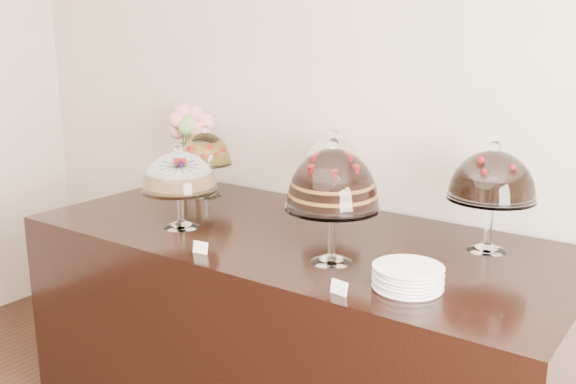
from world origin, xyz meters
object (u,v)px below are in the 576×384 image
Objects in this scene: display_counter at (295,335)px; plate_stack at (408,277)px; cake_stand_dark_choco at (492,180)px; flower_vase at (190,135)px; cake_stand_sugar_sponge at (179,175)px; cake_stand_cheesecake at (333,159)px; cake_stand_choco_layer at (333,183)px; cake_stand_fruit_tart at (206,152)px.

plate_stack is at bearing -23.39° from display_counter.
cake_stand_dark_choco is 0.96× the size of flower_vase.
cake_stand_sugar_sponge is 0.86× the size of cake_stand_dark_choco.
cake_stand_dark_choco is at bearing 80.79° from plate_stack.
display_counter is 0.77m from cake_stand_cheesecake.
cake_stand_choco_layer reaches higher than display_counter.
cake_stand_choco_layer reaches higher than cake_stand_fruit_tart.
cake_stand_dark_choco is (0.72, -0.07, 0.02)m from cake_stand_cheesecake.
cake_stand_choco_layer is at bearing -58.55° from cake_stand_cheesecake.
display_counter is at bearing -21.34° from flower_vase.
cake_stand_dark_choco is at bearing 18.98° from display_counter.
cake_stand_dark_choco is at bearing -0.42° from cake_stand_fruit_tart.
cake_stand_fruit_tart is 0.82× the size of flower_vase.
flower_vase is at bearing 157.82° from plate_stack.
cake_stand_fruit_tart is at bearing -27.33° from flower_vase.
cake_stand_choco_layer is 0.60m from cake_stand_cheesecake.
display_counter is 1.00m from cake_stand_fruit_tart.
flower_vase is at bearing 152.67° from cake_stand_fruit_tart.
plate_stack is at bearing -11.94° from cake_stand_choco_layer.
plate_stack is at bearing -22.18° from flower_vase.
cake_stand_choco_layer is 1.26× the size of cake_stand_fruit_tart.
cake_stand_choco_layer reaches higher than cake_stand_dark_choco.
cake_stand_cheesecake reaches higher than plate_stack.
cake_stand_sugar_sponge is at bearing 176.64° from plate_stack.
cake_stand_fruit_tart is at bearing 155.82° from cake_stand_choco_layer.
cake_stand_cheesecake is 1.10× the size of cake_stand_fruit_tart.
cake_stand_choco_layer is at bearing 168.06° from plate_stack.
cake_stand_dark_choco is 1.41m from cake_stand_fruit_tart.
display_counter is 0.81m from cake_stand_choco_layer.
plate_stack is (0.63, -0.58, -0.21)m from cake_stand_cheesecake.
display_counter is 5.71× the size of cake_stand_cheesecake.
cake_stand_sugar_sponge is at bearing -49.69° from flower_vase.
display_counter is at bearing 25.32° from cake_stand_sugar_sponge.
display_counter is 0.83m from plate_stack.
display_counter is 5.16× the size of flower_vase.
cake_stand_dark_choco reaches higher than display_counter.
cake_stand_dark_choco is at bearing -5.67° from cake_stand_cheesecake.
display_counter is 6.29× the size of cake_stand_fruit_tart.
display_counter is 1.03m from cake_stand_dark_choco.
cake_stand_sugar_sponge is 0.82× the size of flower_vase.
plate_stack is (1.32, -0.52, -0.18)m from cake_stand_fruit_tart.
cake_stand_fruit_tart is at bearing 158.64° from plate_stack.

